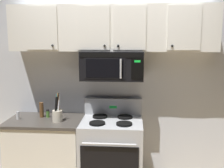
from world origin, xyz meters
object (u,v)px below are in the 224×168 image
spice_jar (48,114)px  stove_range (112,154)px  pepper_mill (42,110)px  over_range_microwave (112,65)px  utensil_crock_cream (57,114)px  salt_shaker (18,116)px

spice_jar → stove_range: bearing=-6.1°
spice_jar → pepper_mill: bearing=178.4°
stove_range → over_range_microwave: size_ratio=1.47×
utensil_crock_cream → pepper_mill: size_ratio=1.87×
stove_range → pepper_mill: bearing=174.3°
stove_range → spice_jar: size_ratio=11.28×
pepper_mill → spice_jar: size_ratio=1.93×
over_range_microwave → utensil_crock_cream: (-0.66, -0.19, -0.58)m
stove_range → spice_jar: (-0.83, 0.09, 0.48)m
over_range_microwave → utensil_crock_cream: size_ratio=2.12×
stove_range → salt_shaker: bearing=-178.7°
pepper_mill → spice_jar: bearing=-1.6°
over_range_microwave → pepper_mill: (-0.91, -0.03, -0.58)m
salt_shaker → pepper_mill: bearing=23.9°
stove_range → utensil_crock_cream: size_ratio=3.12×
spice_jar → utensil_crock_cream: bearing=-43.3°
over_range_microwave → salt_shaker: size_ratio=7.80×
salt_shaker → spice_jar: size_ratio=0.98×
salt_shaker → spice_jar: spice_jar is taller
utensil_crock_cream → spice_jar: utensil_crock_cream is taller
pepper_mill → spice_jar: pepper_mill is taller
pepper_mill → spice_jar: (0.08, -0.00, -0.05)m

